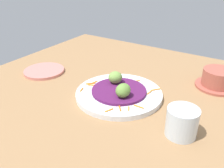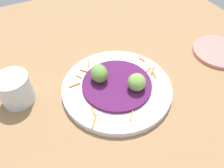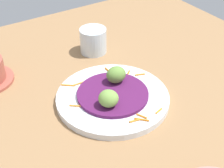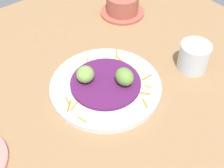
# 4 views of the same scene
# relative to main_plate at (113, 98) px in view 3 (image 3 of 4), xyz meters

# --- Properties ---
(table_surface) EXTENTS (1.10, 1.10, 0.02)m
(table_surface) POSITION_rel_main_plate_xyz_m (0.03, 0.00, -0.02)
(table_surface) COLOR #936D47
(table_surface) RESTS_ON ground
(main_plate) EXTENTS (0.28, 0.28, 0.02)m
(main_plate) POSITION_rel_main_plate_xyz_m (0.00, 0.00, 0.00)
(main_plate) COLOR silver
(main_plate) RESTS_ON table_surface
(cabbage_bed) EXTENTS (0.18, 0.18, 0.01)m
(cabbage_bed) POSITION_rel_main_plate_xyz_m (0.00, 0.00, 0.01)
(cabbage_bed) COLOR #51194C
(cabbage_bed) RESTS_ON main_plate
(carrot_garnish) EXTENTS (0.23, 0.23, 0.00)m
(carrot_garnish) POSITION_rel_main_plate_xyz_m (0.01, 0.01, 0.01)
(carrot_garnish) COLOR orange
(carrot_garnish) RESTS_ON main_plate
(guac_scoop_left) EXTENTS (0.06, 0.05, 0.04)m
(guac_scoop_left) POSITION_rel_main_plate_xyz_m (0.03, 0.03, 0.04)
(guac_scoop_left) COLOR olive
(guac_scoop_left) RESTS_ON cabbage_bed
(guac_scoop_center) EXTENTS (0.06, 0.06, 0.04)m
(guac_scoop_center) POSITION_rel_main_plate_xyz_m (-0.03, -0.03, 0.04)
(guac_scoop_center) COLOR #759E47
(guac_scoop_center) RESTS_ON cabbage_bed
(water_glass) EXTENTS (0.08, 0.08, 0.08)m
(water_glass) POSITION_rel_main_plate_xyz_m (0.08, 0.23, 0.03)
(water_glass) COLOR silver
(water_glass) RESTS_ON table_surface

